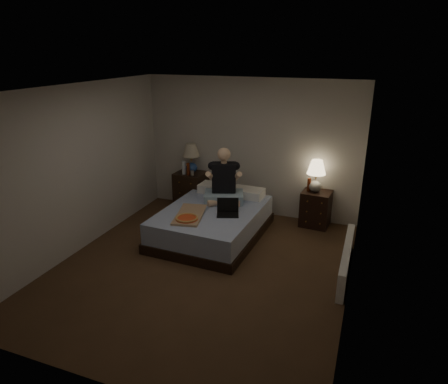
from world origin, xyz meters
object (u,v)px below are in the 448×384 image
at_px(nightstand_right, 316,209).
at_px(person, 224,176).
at_px(beer_bottle_right, 309,185).
at_px(nightstand_left, 191,190).
at_px(lamp_left, 191,158).
at_px(water_bottle, 184,168).
at_px(soda_can, 192,173).
at_px(lamp_right, 316,176).
at_px(radiator, 346,259).
at_px(laptop, 228,208).
at_px(pizza_box, 187,219).
at_px(beer_bottle_left, 188,169).
at_px(bed, 212,223).

xyz_separation_m(nightstand_right, person, (-1.47, -0.67, 0.64)).
bearing_deg(person, beer_bottle_right, 6.60).
xyz_separation_m(nightstand_left, lamp_left, (0.01, 0.02, 0.64)).
relative_size(water_bottle, soda_can, 2.50).
bearing_deg(lamp_right, radiator, -64.66).
height_order(nightstand_right, radiator, nightstand_right).
distance_m(soda_can, beer_bottle_right, 2.15).
xyz_separation_m(laptop, pizza_box, (-0.50, -0.44, -0.08)).
height_order(lamp_left, beer_bottle_left, lamp_left).
bearing_deg(lamp_right, beer_bottle_right, -170.03).
bearing_deg(nightstand_left, beer_bottle_right, 4.65).
distance_m(soda_can, person, 0.97).
bearing_deg(lamp_left, pizza_box, -67.49).
bearing_deg(soda_can, beer_bottle_left, 173.33).
relative_size(nightstand_left, lamp_left, 1.28).
bearing_deg(lamp_right, pizza_box, -135.47).
xyz_separation_m(bed, water_bottle, (-0.94, 0.90, 0.60)).
relative_size(beer_bottle_left, beer_bottle_right, 1.00).
distance_m(bed, lamp_right, 1.94).
bearing_deg(radiator, beer_bottle_right, 118.94).
bearing_deg(radiator, bed, 169.76).
bearing_deg(laptop, lamp_right, 26.18).
distance_m(lamp_right, pizza_box, 2.36).
xyz_separation_m(lamp_right, beer_bottle_right, (-0.10, -0.02, -0.17)).
bearing_deg(pizza_box, nightstand_right, 32.27).
relative_size(nightstand_right, lamp_right, 1.12).
bearing_deg(soda_can, nightstand_right, 4.49).
bearing_deg(person, lamp_right, 5.52).
bearing_deg(pizza_box, laptop, 29.55).
bearing_deg(nightstand_right, water_bottle, -171.80).
distance_m(lamp_right, soda_can, 2.26).
xyz_separation_m(lamp_right, radiator, (0.69, -1.45, -0.71)).
bearing_deg(beer_bottle_right, laptop, -131.85).
bearing_deg(lamp_left, beer_bottle_left, -86.41).
bearing_deg(person, pizza_box, -123.15).
xyz_separation_m(lamp_right, pizza_box, (-1.66, -1.64, -0.38)).
xyz_separation_m(beer_bottle_right, pizza_box, (-1.56, -1.62, -0.21)).
relative_size(lamp_left, lamp_right, 1.00).
relative_size(nightstand_right, soda_can, 6.29).
bearing_deg(water_bottle, nightstand_right, 3.57).
height_order(beer_bottle_right, person, person).
bearing_deg(pizza_box, radiator, -6.96).
bearing_deg(bed, person, 83.74).
bearing_deg(water_bottle, lamp_right, 3.63).
distance_m(nightstand_left, person, 1.27).
bearing_deg(lamp_right, soda_can, -175.43).
relative_size(laptop, radiator, 0.21).
height_order(lamp_left, beer_bottle_right, lamp_left).
xyz_separation_m(nightstand_left, radiator, (3.04, -1.43, -0.16)).
relative_size(nightstand_left, water_bottle, 2.88).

